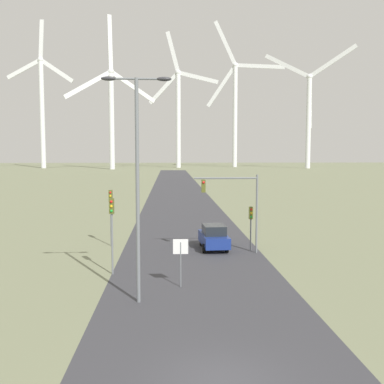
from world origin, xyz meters
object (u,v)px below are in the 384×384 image
(traffic_light_post_near_right, at_px, (251,219))
(wind_turbine_far_left, at_px, (42,103))
(wind_turbine_right, at_px, (235,104))
(wind_turbine_far_right, at_px, (309,110))
(streetlamp, at_px, (137,164))
(stop_sign_near, at_px, (181,254))
(traffic_light_post_near_left, at_px, (112,219))
(wind_turbine_center, at_px, (178,109))
(traffic_light_post_mid_left, at_px, (111,205))
(traffic_light_mast_overhead, at_px, (234,197))
(wind_turbine_left, at_px, (111,107))
(car_approaching, at_px, (214,237))

(traffic_light_post_near_right, relative_size, wind_turbine_far_left, 0.05)
(traffic_light_post_near_right, xyz_separation_m, wind_turbine_right, (26.37, 188.24, 28.41))
(wind_turbine_far_right, bearing_deg, streetlamp, -109.68)
(stop_sign_near, xyz_separation_m, traffic_light_post_near_right, (5.34, 8.61, 0.56))
(traffic_light_post_near_left, bearing_deg, wind_turbine_center, 87.61)
(stop_sign_near, xyz_separation_m, traffic_light_post_mid_left, (-5.07, 10.86, 1.34))
(traffic_light_post_near_left, xyz_separation_m, wind_turbine_far_right, (66.06, 174.39, 22.83))
(traffic_light_mast_overhead, height_order, wind_turbine_left, wind_turbine_left)
(wind_turbine_far_right, bearing_deg, wind_turbine_left, -175.32)
(traffic_light_post_near_left, bearing_deg, stop_sign_near, -34.67)
(stop_sign_near, xyz_separation_m, wind_turbine_far_left, (-58.12, 185.71, 27.66))
(car_approaching, bearing_deg, traffic_light_mast_overhead, -47.92)
(streetlamp, xyz_separation_m, traffic_light_post_near_right, (7.42, 10.93, -4.24))
(car_approaching, bearing_deg, wind_turbine_right, 81.21)
(streetlamp, bearing_deg, traffic_light_post_near_left, 110.38)
(stop_sign_near, distance_m, wind_turbine_left, 173.56)
(traffic_light_post_near_left, bearing_deg, wind_turbine_far_left, 106.49)
(traffic_light_mast_overhead, bearing_deg, traffic_light_post_mid_left, 162.20)
(streetlamp, height_order, wind_turbine_right, wind_turbine_right)
(traffic_light_post_near_right, distance_m, wind_turbine_far_left, 190.06)
(streetlamp, relative_size, car_approaching, 2.53)
(wind_turbine_far_left, relative_size, wind_turbine_far_right, 1.24)
(streetlamp, distance_m, stop_sign_near, 5.72)
(traffic_light_post_near_left, xyz_separation_m, wind_turbine_center, (7.74, 185.93, 24.10))
(car_approaching, xyz_separation_m, wind_turbine_center, (1.08, 179.28, 26.47))
(streetlamp, distance_m, wind_turbine_right, 203.45)
(traffic_light_post_mid_left, relative_size, car_approaching, 1.03)
(car_approaching, distance_m, wind_turbine_right, 192.03)
(wind_turbine_center, bearing_deg, traffic_light_mast_overhead, -89.93)
(traffic_light_post_near_left, relative_size, wind_turbine_far_left, 0.07)
(wind_turbine_center, distance_m, wind_turbine_far_right, 59.46)
(stop_sign_near, height_order, traffic_light_post_near_left, traffic_light_post_near_left)
(wind_turbine_center, xyz_separation_m, wind_turbine_far_right, (58.31, -11.55, -1.27))
(wind_turbine_right, bearing_deg, traffic_light_mast_overhead, -98.34)
(wind_turbine_left, distance_m, wind_turbine_right, 62.79)
(wind_turbine_far_left, xyz_separation_m, wind_turbine_right, (89.83, 11.14, 1.31))
(wind_turbine_left, bearing_deg, wind_turbine_far_right, 4.68)
(stop_sign_near, height_order, traffic_light_post_mid_left, traffic_light_post_mid_left)
(wind_turbine_right, bearing_deg, traffic_light_post_near_left, -100.41)
(traffic_light_post_near_left, bearing_deg, streetlamp, -69.62)
(wind_turbine_far_left, bearing_deg, wind_turbine_left, -25.28)
(traffic_light_post_mid_left, xyz_separation_m, wind_turbine_left, (-19.81, 159.15, 23.15))
(wind_turbine_far_left, bearing_deg, car_approaching, -70.97)
(stop_sign_near, height_order, wind_turbine_center, wind_turbine_center)
(traffic_light_post_mid_left, height_order, wind_turbine_far_left, wind_turbine_far_left)
(stop_sign_near, height_order, traffic_light_post_near_right, traffic_light_post_near_right)
(traffic_light_mast_overhead, bearing_deg, streetlamp, -120.72)
(traffic_light_post_mid_left, bearing_deg, traffic_light_mast_overhead, -17.80)
(wind_turbine_center, distance_m, wind_turbine_right, 29.29)
(car_approaching, bearing_deg, wind_turbine_left, 99.74)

